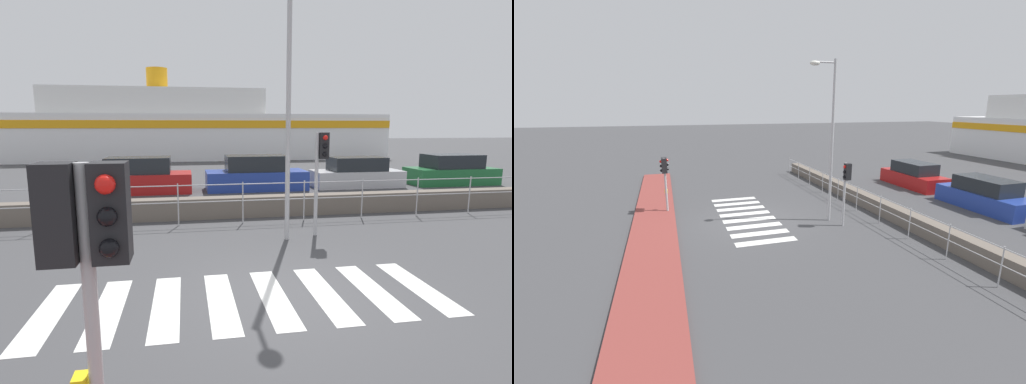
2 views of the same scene
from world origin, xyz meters
The scene contains 12 objects.
ground_plane centered at (0.00, 0.00, 0.00)m, with size 160.00×160.00×0.00m, color #424244.
crosswalk centered at (-0.69, 0.00, 0.00)m, with size 6.75×2.40×0.01m.
seawall centered at (0.00, 6.20, 0.33)m, with size 21.15×0.55×0.65m.
harbor_fence centered at (0.00, 5.32, 0.82)m, with size 19.07×0.04×1.25m.
traffic_light_near centered at (-2.35, -3.51, 2.08)m, with size 0.58×0.41×2.66m.
traffic_light_far centered at (1.81, 3.63, 2.01)m, with size 0.34×0.32×2.73m.
streetlamp centered at (0.87, 3.21, 4.18)m, with size 0.32×1.17×6.84m.
ferry_boat centered at (-0.78, 30.19, 2.55)m, with size 32.15×7.33×7.78m.
parked_car_red centered at (-3.65, 11.59, 0.66)m, with size 4.48×1.76×1.56m.
parked_car_blue centered at (1.52, 11.59, 0.67)m, with size 4.56×1.79×1.57m.
parked_car_silver centered at (6.42, 11.59, 0.61)m, with size 4.28×1.71×1.43m.
parked_car_green centered at (11.47, 11.59, 0.63)m, with size 4.29×1.85×1.49m.
Camera 1 is at (-1.67, -6.28, 2.90)m, focal length 28.00 mm.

